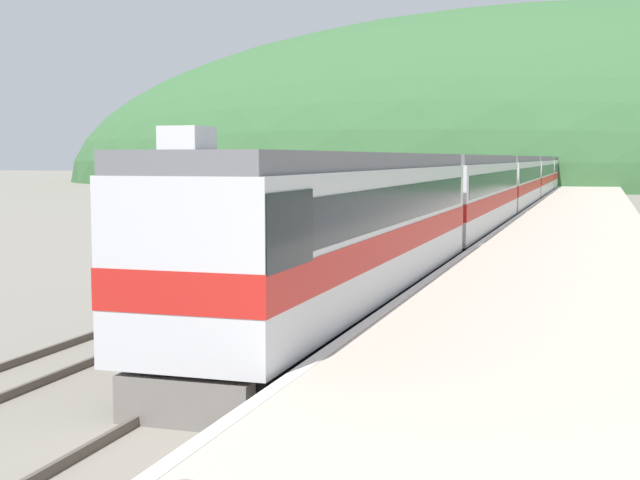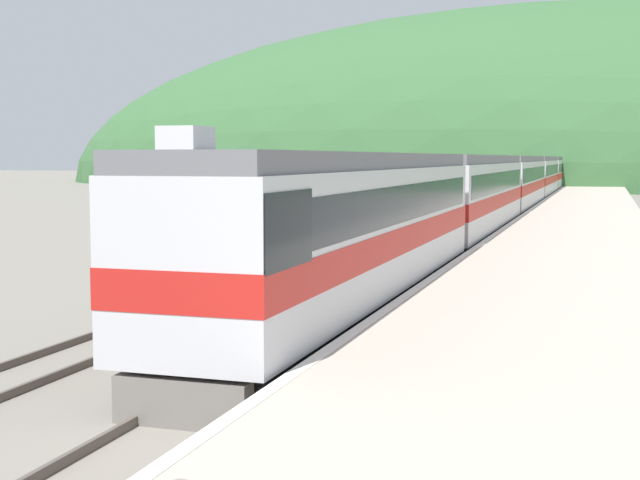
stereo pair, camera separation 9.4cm
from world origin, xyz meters
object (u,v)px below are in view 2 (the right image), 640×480
Objects in this scene: express_train_lead_car at (348,230)px; carriage_second at (470,196)px; siding_train at (388,203)px; carriage_fifth at (550,173)px; carriage_fourth at (537,177)px; carriage_third at (514,183)px.

carriage_second is (0.00, 21.56, -0.01)m from express_train_lead_car.
carriage_fifth is at bearing 86.17° from siding_train.
carriage_fourth is (0.00, 43.95, 0.00)m from carriage_second.
siding_train is at bearing 100.86° from express_train_lead_car.
carriage_second is 4.49m from siding_train.
carriage_third is at bearing 78.29° from siding_train.
carriage_second and carriage_third have the same top height.
carriage_fourth is at bearing 84.23° from siding_train.
carriage_fifth is (0.00, 87.49, -0.01)m from express_train_lead_car.
siding_train is (-4.34, -20.92, -0.47)m from carriage_third.
carriage_fourth is (0.00, 21.98, 0.00)m from carriage_third.
carriage_fifth is (0.00, 21.98, 0.00)m from carriage_fourth.
siding_train is at bearing 166.32° from carriage_second.
express_train_lead_car is 0.94× the size of carriage_fourth.
carriage_second is 1.00× the size of carriage_third.
carriage_second reaches higher than siding_train.
express_train_lead_car is 0.94× the size of carriage_second.
carriage_fourth is at bearing 90.00° from express_train_lead_car.
carriage_fourth is (0.00, 65.51, -0.01)m from express_train_lead_car.
express_train_lead_car is 21.56m from carriage_second.
carriage_third and carriage_fourth have the same top height.
carriage_fourth is 21.98m from carriage_fifth.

